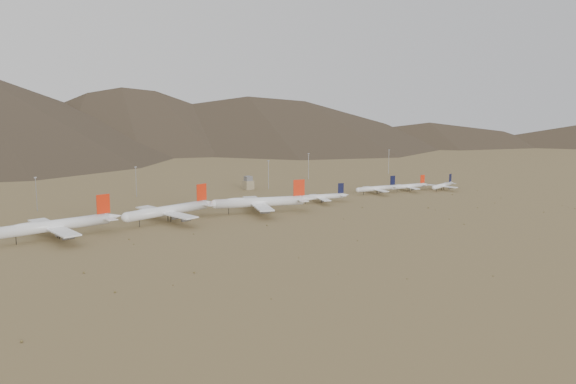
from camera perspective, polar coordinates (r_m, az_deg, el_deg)
ground at (r=460.43m, az=0.57°, el=-2.08°), size 3000.00×3000.00×0.00m
mountain_ridge at (r=1301.28m, az=-22.39°, el=11.27°), size 4400.00×1000.00×300.00m
widebody_west at (r=413.92m, az=-19.92°, el=-2.79°), size 80.46×62.40×23.95m
widebody_centre at (r=444.92m, az=-10.63°, el=-1.61°), size 76.07×59.79×22.95m
widebody_east at (r=468.78m, az=-2.51°, el=-0.88°), size 75.97×60.35×23.34m
narrowbody_a at (r=509.86m, az=3.06°, el=-0.42°), size 44.42×32.70×14.91m
narrowbody_b at (r=556.81m, az=7.95°, el=0.33°), size 44.51×32.20×14.71m
narrowbody_c at (r=576.24m, az=10.71°, el=0.52°), size 40.79×29.53×13.48m
narrowbody_d at (r=588.26m, az=13.61°, el=0.58°), size 38.17×28.33×12.98m
control_tower at (r=575.77m, az=-3.55°, el=0.75°), size 8.00×8.00×12.00m
mast_far_west at (r=507.60m, az=-21.47°, el=-0.03°), size 2.00×0.60×25.70m
mast_west at (r=548.78m, az=-13.36°, el=1.03°), size 2.00×0.60×25.70m
mast_centre at (r=578.16m, az=-1.75°, el=1.69°), size 2.00×0.60×25.70m
mast_east at (r=640.27m, az=1.84°, el=2.44°), size 2.00×0.60×25.70m
mast_far_east at (r=685.35m, az=8.95°, el=2.79°), size 2.00×0.60×25.70m
desert_scrub at (r=428.63m, az=10.89°, el=-3.07°), size 438.94×181.51×0.93m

